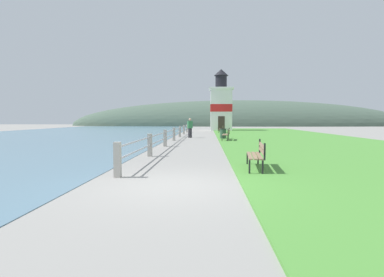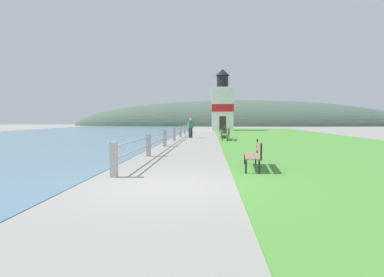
% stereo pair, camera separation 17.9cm
% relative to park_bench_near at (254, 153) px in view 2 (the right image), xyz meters
% --- Properties ---
extents(ground_plane, '(160.00, 160.00, 0.00)m').
position_rel_park_bench_near_xyz_m(ground_plane, '(-2.46, -2.36, -0.54)').
color(ground_plane, gray).
extents(grass_verge, '(12.00, 51.31, 0.06)m').
position_rel_park_bench_near_xyz_m(grass_verge, '(5.25, 14.74, -0.51)').
color(grass_verge, '#4C8E38').
rests_on(grass_verge, ground_plane).
extents(water_strip, '(24.00, 82.09, 0.01)m').
position_rel_park_bench_near_xyz_m(water_strip, '(-16.67, 14.74, -0.53)').
color(water_strip, slate).
rests_on(water_strip, ground_plane).
extents(seawall_railing, '(0.18, 28.25, 0.99)m').
position_rel_park_bench_near_xyz_m(seawall_railing, '(-4.07, 12.68, 0.04)').
color(seawall_railing, '#A8A399').
rests_on(seawall_railing, ground_plane).
extents(park_bench_near, '(0.65, 1.94, 0.94)m').
position_rel_park_bench_near_xyz_m(park_bench_near, '(0.00, 0.00, 0.00)').
color(park_bench_near, '#846B51').
rests_on(park_bench_near, ground_plane).
extents(park_bench_midway, '(0.70, 2.04, 0.94)m').
position_rel_park_bench_near_xyz_m(park_bench_midway, '(-0.15, 12.82, 0.00)').
color(park_bench_midway, '#846B51').
rests_on(park_bench_midway, ground_plane).
extents(park_bench_far, '(0.65, 1.75, 0.94)m').
position_rel_park_bench_near_xyz_m(park_bench_far, '(0.04, 24.93, -0.00)').
color(park_bench_far, '#846B51').
rests_on(park_bench_far, ground_plane).
extents(lighthouse, '(3.35, 3.35, 8.54)m').
position_rel_park_bench_near_xyz_m(lighthouse, '(0.29, 32.61, 2.99)').
color(lighthouse, white).
rests_on(lighthouse, ground_plane).
extents(person_strolling, '(0.47, 0.39, 1.69)m').
position_rel_park_bench_near_xyz_m(person_strolling, '(-3.09, 16.37, 0.37)').
color(person_strolling, '#28282D').
rests_on(person_strolling, ground_plane).
extents(trash_bin, '(0.54, 0.54, 0.84)m').
position_rel_park_bench_near_xyz_m(trash_bin, '(-0.32, 14.76, -0.12)').
color(trash_bin, '#2D5138').
rests_on(trash_bin, ground_plane).
extents(distant_hillside, '(80.00, 16.00, 12.00)m').
position_rel_park_bench_near_xyz_m(distant_hillside, '(5.54, 61.85, -0.54)').
color(distant_hillside, '#475B4C').
rests_on(distant_hillside, ground_plane).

